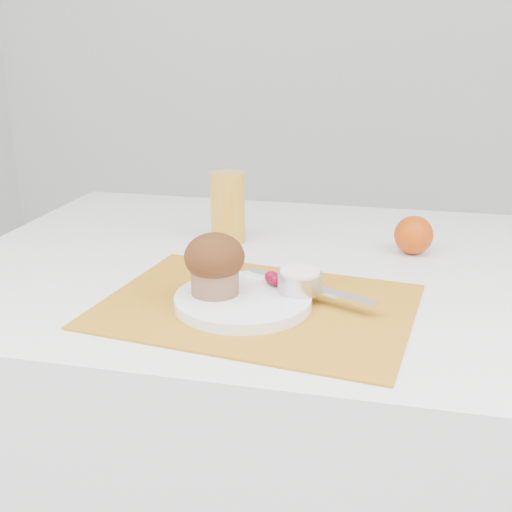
% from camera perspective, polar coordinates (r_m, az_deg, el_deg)
% --- Properties ---
extents(table, '(1.20, 0.80, 0.75)m').
position_cam_1_polar(table, '(1.24, 4.68, -17.29)').
color(table, white).
rests_on(table, ground).
extents(placemat, '(0.46, 0.36, 0.00)m').
position_cam_1_polar(placemat, '(0.90, 0.09, -4.46)').
color(placemat, '#BE7B1A').
rests_on(placemat, table).
extents(plate, '(0.22, 0.22, 0.02)m').
position_cam_1_polar(plate, '(0.89, -1.16, -3.99)').
color(plate, white).
rests_on(plate, placemat).
extents(ramekin, '(0.08, 0.08, 0.03)m').
position_cam_1_polar(ramekin, '(0.90, 3.91, -2.30)').
color(ramekin, silver).
rests_on(ramekin, plate).
extents(cream, '(0.07, 0.07, 0.01)m').
position_cam_1_polar(cream, '(0.90, 3.93, -1.49)').
color(cream, white).
rests_on(cream, ramekin).
extents(raspberry_near, '(0.02, 0.02, 0.02)m').
position_cam_1_polar(raspberry_near, '(0.93, 1.39, -1.88)').
color(raspberry_near, '#610219').
rests_on(raspberry_near, plate).
extents(raspberry_far, '(0.02, 0.02, 0.02)m').
position_cam_1_polar(raspberry_far, '(0.92, 1.73, -2.14)').
color(raspberry_far, '#5D0218').
rests_on(raspberry_far, plate).
extents(butter_knife, '(0.20, 0.11, 0.01)m').
position_cam_1_polar(butter_knife, '(0.92, 4.63, -2.73)').
color(butter_knife, white).
rests_on(butter_knife, plate).
extents(orange, '(0.07, 0.07, 0.07)m').
position_cam_1_polar(orange, '(1.14, 13.83, 1.82)').
color(orange, '#C14006').
rests_on(orange, table).
extents(juice_glass, '(0.08, 0.08, 0.13)m').
position_cam_1_polar(juice_glass, '(1.17, -2.53, 4.34)').
color(juice_glass, gold).
rests_on(juice_glass, table).
extents(muffin, '(0.08, 0.08, 0.09)m').
position_cam_1_polar(muffin, '(0.88, -3.70, -0.62)').
color(muffin, '#8C6244').
rests_on(muffin, plate).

